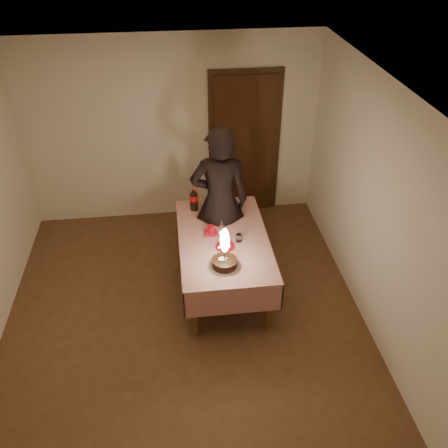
{
  "coord_description": "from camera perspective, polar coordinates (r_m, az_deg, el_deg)",
  "views": [
    {
      "loc": [
        -0.03,
        -3.79,
        3.94
      ],
      "look_at": [
        0.5,
        0.48,
        0.95
      ],
      "focal_mm": 38.0,
      "sensor_mm": 36.0,
      "label": 1
    }
  ],
  "objects": [
    {
      "name": "clear_cup",
      "position": [
        5.34,
        1.79,
        -1.66
      ],
      "size": [
        0.07,
        0.07,
        0.09
      ],
      "primitive_type": "cylinder",
      "color": "silver",
      "rests_on": "dining_table"
    },
    {
      "name": "photographer",
      "position": [
        5.63,
        -0.53,
        2.74
      ],
      "size": [
        0.71,
        0.49,
        1.9
      ],
      "color": "black",
      "rests_on": "ground"
    },
    {
      "name": "red_plate",
      "position": [
        5.28,
        0.13,
        -2.69
      ],
      "size": [
        0.22,
        0.22,
        0.01
      ],
      "primitive_type": "cylinder",
      "color": "#AF0C16",
      "rests_on": "dining_table"
    },
    {
      "name": "amber_bottle_left",
      "position": [
        5.89,
        -1.36,
        3.01
      ],
      "size": [
        0.06,
        0.06,
        0.26
      ],
      "color": "#602810",
      "rests_on": "dining_table"
    },
    {
      "name": "room_shell",
      "position": [
        4.49,
        -5.24,
        4.02
      ],
      "size": [
        4.04,
        4.54,
        2.62
      ],
      "color": "silver",
      "rests_on": "ground"
    },
    {
      "name": "ground",
      "position": [
        5.46,
        -4.64,
        -11.49
      ],
      "size": [
        4.0,
        4.5,
        0.01
      ],
      "primitive_type": "cube",
      "color": "brown",
      "rests_on": "ground"
    },
    {
      "name": "napkin_stack",
      "position": [
        5.48,
        -1.62,
        -1.06
      ],
      "size": [
        0.15,
        0.15,
        0.02
      ],
      "primitive_type": "cube",
      "color": "red",
      "rests_on": "dining_table"
    },
    {
      "name": "red_cup",
      "position": [
        5.46,
        -1.58,
        -0.66
      ],
      "size": [
        0.08,
        0.08,
        0.1
      ],
      "primitive_type": "cylinder",
      "color": "#B70C1C",
      "rests_on": "dining_table"
    },
    {
      "name": "cola_bottle",
      "position": [
        5.83,
        -3.66,
        3.03
      ],
      "size": [
        0.1,
        0.1,
        0.32
      ],
      "color": "black",
      "rests_on": "dining_table"
    },
    {
      "name": "birthday_cake",
      "position": [
        4.94,
        0.09,
        -4.0
      ],
      "size": [
        0.34,
        0.34,
        0.48
      ],
      "color": "white",
      "rests_on": "dining_table"
    },
    {
      "name": "dining_table",
      "position": [
        5.47,
        -0.06,
        -2.5
      ],
      "size": [
        1.02,
        1.72,
        0.72
      ],
      "color": "brown",
      "rests_on": "ground"
    }
  ]
}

